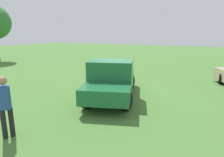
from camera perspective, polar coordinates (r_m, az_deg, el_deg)
The scene contains 3 objects.
ground_plane at distance 9.80m, azimuth 1.68°, elevation -4.50°, with size 80.00×80.00×0.00m, color #477533.
pickup_truck at distance 8.97m, azimuth -0.11°, elevation -0.07°, with size 5.18×3.32×1.79m.
person_bystander at distance 6.30m, azimuth -28.66°, elevation -6.40°, with size 0.43×0.43×1.81m.
Camera 1 is at (8.49, 3.90, 2.97)m, focal length 31.41 mm.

